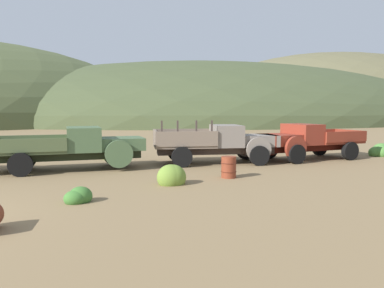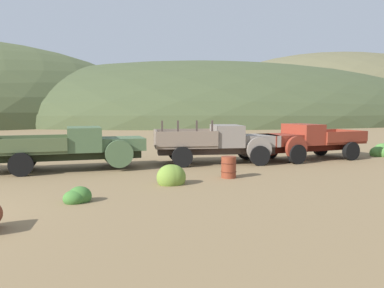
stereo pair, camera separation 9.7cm
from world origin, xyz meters
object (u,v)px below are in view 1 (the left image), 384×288
object	(u,v)px
truck_rust_red	(303,141)
oil_drum_by_truck	(229,167)
truck_primer_gray	(224,143)
truck_weathered_green	(81,147)

from	to	relation	value
truck_rust_red	oil_drum_by_truck	distance (m)	7.00
truck_primer_gray	truck_rust_red	size ratio (longest dim) A/B	1.05
truck_weathered_green	truck_primer_gray	bearing A→B (deg)	-0.36
truck_rust_red	truck_primer_gray	bearing A→B (deg)	-7.39
truck_primer_gray	truck_rust_red	bearing A→B (deg)	7.78
truck_weathered_green	oil_drum_by_truck	size ratio (longest dim) A/B	7.69
truck_weathered_green	oil_drum_by_truck	bearing A→B (deg)	-36.01
truck_rust_red	oil_drum_by_truck	bearing A→B (deg)	26.94
truck_primer_gray	oil_drum_by_truck	bearing A→B (deg)	-100.79
truck_weathered_green	truck_primer_gray	xyz separation A→B (m)	(6.84, 0.20, -0.01)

